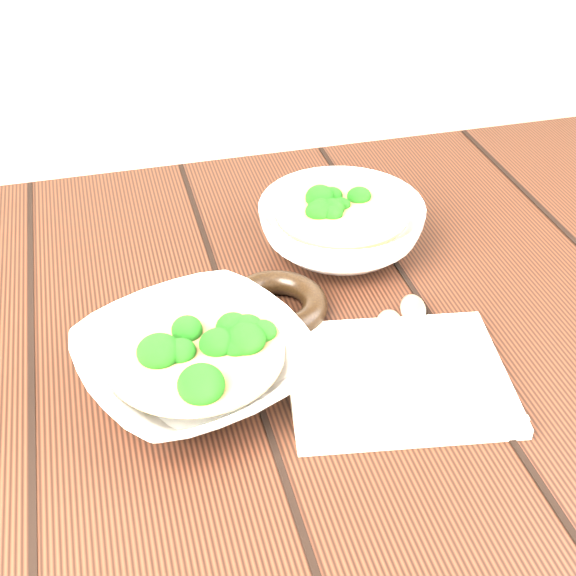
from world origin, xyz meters
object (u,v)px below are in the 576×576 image
Objects in this scene: soup_bowl_front at (195,363)px; napkin at (397,378)px; trivet at (276,305)px; soup_bowl_back at (341,226)px; table at (263,429)px.

napkin is (0.18, -0.04, -0.02)m from soup_bowl_front.
soup_bowl_front reaches higher than napkin.
trivet is 0.15m from napkin.
soup_bowl_back is 0.23m from napkin.
napkin is at bearing -37.56° from table.
table is 5.63× the size of soup_bowl_back.
soup_bowl_front is 1.29× the size of napkin.
table is 0.14m from trivet.
soup_bowl_front is at bearing -139.62° from trivet.
soup_bowl_front reaches higher than trivet.
soup_bowl_back is 2.00× the size of trivet.
napkin is at bearing -56.26° from trivet.
soup_bowl_front is 0.13m from trivet.
table is 0.17m from soup_bowl_front.
table is at bearing 29.81° from soup_bowl_front.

